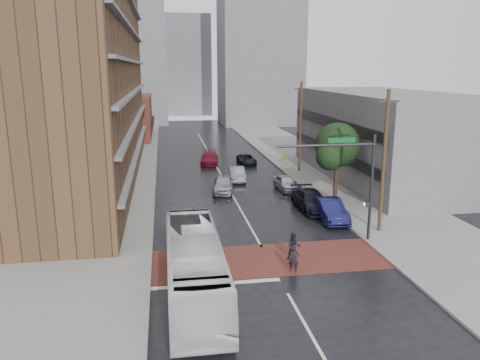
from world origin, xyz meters
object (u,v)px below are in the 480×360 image
car_travel_c (210,158)px  car_parked_mid (311,201)px  pedestrian_b (294,247)px  car_travel_a (223,184)px  transit_bus (195,266)px  suv_travel (247,159)px  pedestrian_a (294,259)px  car_parked_near (330,210)px  car_parked_far (286,183)px  car_travel_b (237,174)px

car_travel_c → car_parked_mid: car_parked_mid is taller
car_parked_mid → pedestrian_b: bearing=-115.5°
pedestrian_b → car_travel_c: (-2.11, 30.01, -0.14)m
pedestrian_b → car_travel_a: 16.75m
transit_bus → suv_travel: bearing=75.7°
pedestrian_a → suv_travel: (2.79, 31.02, -0.23)m
transit_bus → pedestrian_b: 7.18m
suv_travel → car_parked_mid: bearing=-86.6°
car_parked_near → car_parked_far: bearing=98.4°
transit_bus → pedestrian_b: transit_bus is taller
car_travel_c → car_parked_mid: (6.35, -20.19, 0.07)m
pedestrian_b → suv_travel: 29.43m
car_travel_a → car_parked_near: (7.01, -9.63, 0.02)m
car_parked_far → car_parked_mid: bearing=-89.9°
car_parked_mid → car_parked_far: bearing=91.1°
car_travel_a → pedestrian_a: bearing=-75.6°
pedestrian_b → car_parked_mid: pedestrian_b is taller
car_travel_b → car_parked_mid: size_ratio=0.79×
car_travel_b → car_travel_a: bearing=-111.9°
car_parked_near → car_travel_a: bearing=128.6°
car_travel_b → car_travel_c: bearing=105.1°
transit_bus → pedestrian_a: transit_bus is taller
car_travel_a → car_parked_far: size_ratio=1.16×
pedestrian_b → car_parked_far: pedestrian_b is taller
pedestrian_b → car_parked_far: (3.87, 16.52, -0.18)m
car_travel_c → car_travel_a: bearing=-82.1°
pedestrian_b → car_parked_near: 8.49m
car_travel_b → pedestrian_a: bearing=-87.6°
car_travel_c → car_parked_mid: size_ratio=0.92×
pedestrian_a → transit_bus: bearing=-141.4°
transit_bus → car_parked_near: bearing=44.0°
transit_bus → car_travel_a: (4.01, 20.20, -0.81)m
car_travel_a → car_travel_b: car_travel_a is taller
car_travel_a → transit_bus: bearing=-92.1°
car_travel_c → car_parked_far: size_ratio=1.24×
car_parked_near → car_parked_far: size_ratio=1.23×
car_travel_b → car_parked_near: car_parked_near is taller
transit_bus → car_parked_mid: bearing=52.3°
suv_travel → pedestrian_b: bearing=-96.7°
car_travel_a → suv_travel: (4.51, 12.73, -0.22)m
car_travel_b → car_travel_c: size_ratio=0.86×
car_travel_a → car_parked_mid: 9.34m
pedestrian_a → pedestrian_b: bearing=94.9°
car_parked_far → suv_travel: bearing=93.7°
suv_travel → car_parked_near: bearing=-85.8°
car_travel_c → car_parked_far: car_travel_c is taller
car_travel_a → car_parked_far: bearing=8.2°
car_travel_b → car_travel_c: car_travel_c is taller
car_parked_near → car_parked_mid: car_parked_near is taller
car_parked_mid → car_parked_far: (-0.38, 6.70, -0.11)m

